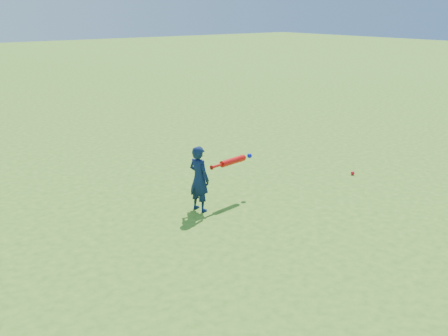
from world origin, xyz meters
The scene contains 4 objects.
ground centered at (0.00, 0.00, 0.00)m, with size 80.00×80.00×0.00m, color #3F771C.
child centered at (0.77, 0.52, 0.47)m, with size 0.34×0.22×0.94m, color #0E1B42.
ground_ball_red centered at (3.75, 0.22, 0.03)m, with size 0.07×0.07×0.07m, color red.
bat_swing centered at (1.44, 0.57, 0.60)m, with size 0.85×0.20×0.10m.
Camera 1 is at (-2.91, -4.91, 2.73)m, focal length 40.00 mm.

